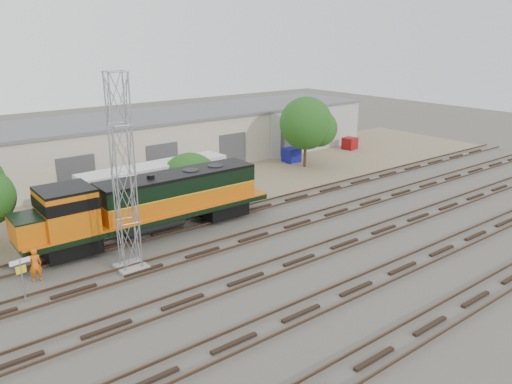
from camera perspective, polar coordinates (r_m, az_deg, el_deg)
ground at (r=32.47m, az=1.33°, el=-6.11°), size 140.00×140.00×0.00m
dirt_strip at (r=44.37m, az=-10.99°, el=0.18°), size 80.00×16.00×0.02m
tracks at (r=30.39m, az=4.94°, el=-7.74°), size 80.00×20.40×0.28m
warehouse at (r=50.78m, az=-15.28°, el=5.16°), size 58.40×10.40×5.30m
locomotive at (r=33.72m, az=-12.23°, el=-1.26°), size 17.30×3.03×4.16m
signal_tower at (r=28.42m, az=-14.86°, el=1.50°), size 1.65×1.65×11.22m
sign_post at (r=27.79m, az=-25.24°, el=-8.27°), size 1.00×0.17×2.46m
worker at (r=30.17m, az=-23.93°, el=-7.62°), size 0.75×0.53×1.95m
semi_trailer at (r=39.08m, az=-11.01°, el=1.28°), size 11.92×2.90×3.64m
dumpster_blue at (r=53.39m, az=4.06°, el=4.24°), size 1.66×1.56×1.50m
dumpster_red at (r=60.28m, az=10.66°, el=5.48°), size 1.68×1.60×1.40m
tree_mid at (r=39.11m, az=-7.09°, el=0.94°), size 4.88×4.64×4.64m
tree_east at (r=50.79m, az=6.11°, el=7.67°), size 5.58×5.31×7.17m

